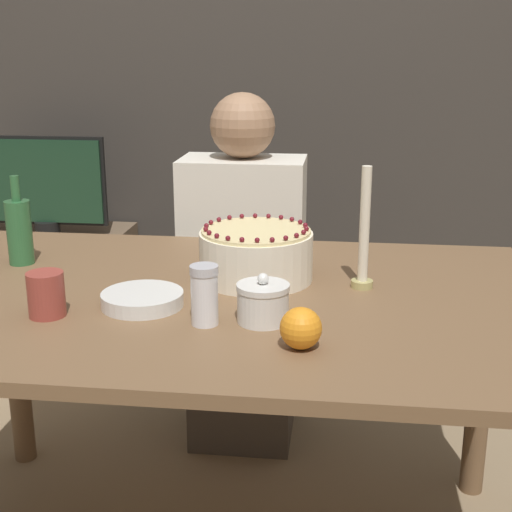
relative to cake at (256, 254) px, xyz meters
name	(u,v)px	position (x,y,z in m)	size (l,w,h in m)	color
wall_behind	(273,52)	(-0.09, 1.28, 0.47)	(8.00, 0.05, 2.60)	#38332D
dining_table	(212,335)	(-0.09, -0.12, -0.17)	(1.57, 1.00, 0.77)	brown
cake	(256,254)	(0.00, 0.00, 0.00)	(0.28, 0.28, 0.14)	#EFE5CC
sugar_bowl	(263,303)	(0.05, -0.28, -0.02)	(0.11, 0.11, 0.11)	silver
sugar_shaker	(204,295)	(-0.07, -0.31, 0.00)	(0.06, 0.06, 0.13)	white
plate_stack	(142,299)	(-0.23, -0.22, -0.05)	(0.18, 0.18, 0.03)	silver
candle	(364,239)	(0.26, -0.03, 0.06)	(0.05, 0.05, 0.29)	tan
bottle	(19,231)	(-0.63, 0.05, 0.03)	(0.07, 0.07, 0.24)	#2D6638
cup	(46,294)	(-0.41, -0.31, -0.01)	(0.08, 0.08, 0.10)	#993D33
orange_fruit_0	(301,328)	(0.14, -0.41, -0.02)	(0.08, 0.08, 0.08)	orange
person_man_blue_shirt	(243,295)	(-0.11, 0.58, -0.32)	(0.40, 0.34, 1.19)	#473D33
side_cabinet	(54,302)	(-0.98, 1.01, -0.53)	(0.62, 0.46, 0.59)	brown
tv_monitor	(44,184)	(-0.98, 1.01, -0.03)	(0.51, 0.10, 0.39)	black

